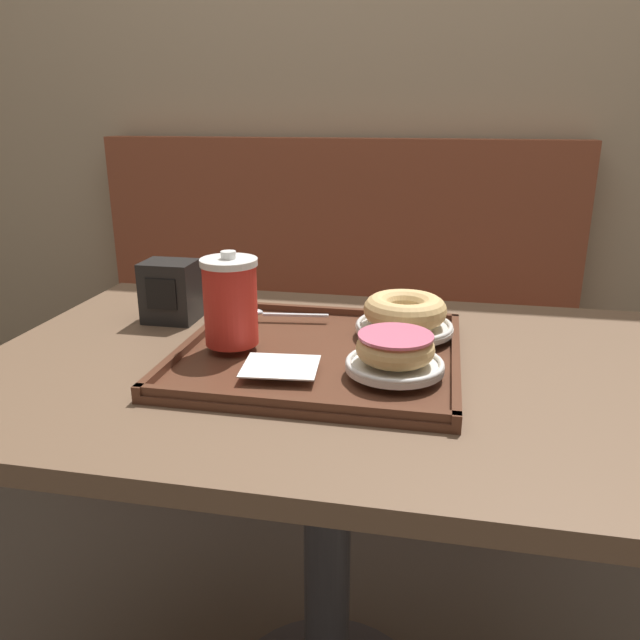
# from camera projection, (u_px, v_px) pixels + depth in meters

# --- Properties ---
(wall_behind) EXTENTS (8.00, 0.05, 2.40)m
(wall_behind) POSITION_uv_depth(u_px,v_px,m) (398.00, 66.00, 1.82)
(wall_behind) COLOR tan
(wall_behind) RESTS_ON ground_plane
(booth_bench) EXTENTS (1.46, 0.44, 1.00)m
(booth_bench) POSITION_uv_depth(u_px,v_px,m) (326.00, 371.00, 1.92)
(booth_bench) COLOR brown
(booth_bench) RESTS_ON ground_plane
(cafe_table) EXTENTS (1.08, 0.72, 0.71)m
(cafe_table) POSITION_uv_depth(u_px,v_px,m) (328.00, 445.00, 1.00)
(cafe_table) COLOR brown
(cafe_table) RESTS_ON ground_plane
(serving_tray) EXTENTS (0.42, 0.39, 0.02)m
(serving_tray) POSITION_uv_depth(u_px,v_px,m) (320.00, 355.00, 0.96)
(serving_tray) COLOR #512D1E
(serving_tray) RESTS_ON cafe_table
(napkin_paper) EXTENTS (0.11, 0.10, 0.00)m
(napkin_paper) POSITION_uv_depth(u_px,v_px,m) (280.00, 366.00, 0.87)
(napkin_paper) COLOR white
(napkin_paper) RESTS_ON serving_tray
(coffee_cup_front) EXTENTS (0.09, 0.09, 0.14)m
(coffee_cup_front) POSITION_uv_depth(u_px,v_px,m) (231.00, 301.00, 0.94)
(coffee_cup_front) COLOR red
(coffee_cup_front) RESTS_ON serving_tray
(plate_with_chocolate_donut) EXTENTS (0.14, 0.14, 0.01)m
(plate_with_chocolate_donut) POSITION_uv_depth(u_px,v_px,m) (395.00, 365.00, 0.86)
(plate_with_chocolate_donut) COLOR white
(plate_with_chocolate_donut) RESTS_ON serving_tray
(donut_chocolate_glazed) EXTENTS (0.11, 0.11, 0.04)m
(donut_chocolate_glazed) POSITION_uv_depth(u_px,v_px,m) (395.00, 347.00, 0.85)
(donut_chocolate_glazed) COLOR #DBB270
(donut_chocolate_glazed) RESTS_ON plate_with_chocolate_donut
(plate_with_plain_donut) EXTENTS (0.16, 0.16, 0.01)m
(plate_with_plain_donut) POSITION_uv_depth(u_px,v_px,m) (404.00, 327.00, 1.01)
(plate_with_plain_donut) COLOR white
(plate_with_plain_donut) RESTS_ON serving_tray
(donut_plain) EXTENTS (0.13, 0.13, 0.04)m
(donut_plain) POSITION_uv_depth(u_px,v_px,m) (405.00, 310.00, 1.00)
(donut_plain) COLOR #DBB270
(donut_plain) RESTS_ON plate_with_plain_donut
(spoon) EXTENTS (0.15, 0.03, 0.01)m
(spoon) POSITION_uv_depth(u_px,v_px,m) (266.00, 313.00, 1.09)
(spoon) COLOR silver
(spoon) RESTS_ON serving_tray
(napkin_dispenser) EXTENTS (0.09, 0.08, 0.11)m
(napkin_dispenser) POSITION_uv_depth(u_px,v_px,m) (170.00, 291.00, 1.12)
(napkin_dispenser) COLOR black
(napkin_dispenser) RESTS_ON cafe_table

